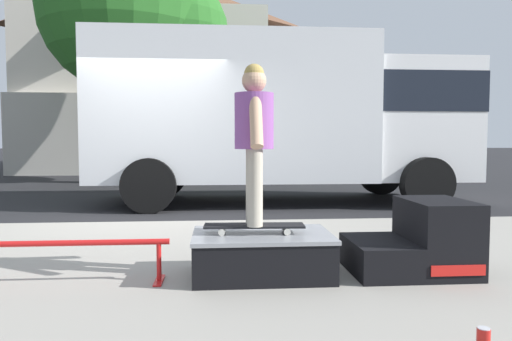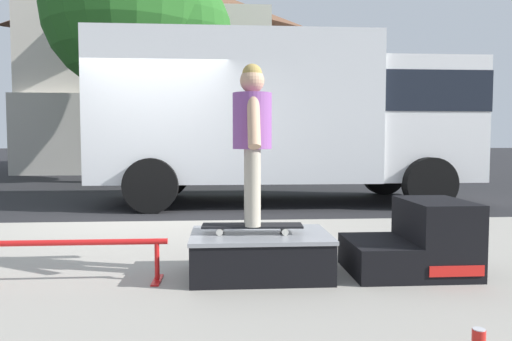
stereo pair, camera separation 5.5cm
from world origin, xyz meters
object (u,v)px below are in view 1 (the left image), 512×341
(grind_rail, at_px, (62,251))
(street_tree_main, at_px, (136,15))
(skater_kid, at_px, (254,131))
(box_truck, at_px, (283,113))
(skate_box, at_px, (262,253))
(skateboard, at_px, (254,226))
(soda_can, at_px, (483,340))
(kicker_ramp, at_px, (419,242))

(grind_rail, distance_m, street_tree_main, 10.66)
(skater_kid, height_order, box_truck, box_truck)
(grind_rail, xyz_separation_m, skater_kid, (1.43, 0.10, 0.89))
(grind_rail, xyz_separation_m, street_tree_main, (-1.07, 9.73, 4.24))
(skate_box, bearing_deg, skateboard, -178.50)
(soda_can, bearing_deg, street_tree_main, 107.73)
(street_tree_main, bearing_deg, skateboard, -75.47)
(skateboard, distance_m, box_truck, 5.50)
(soda_can, height_order, box_truck, box_truck)
(grind_rail, height_order, skater_kid, skater_kid)
(soda_can, bearing_deg, skateboard, 125.99)
(skateboard, distance_m, street_tree_main, 10.76)
(skater_kid, bearing_deg, skate_box, 1.50)
(skater_kid, bearing_deg, box_truck, 79.74)
(skateboard, xyz_separation_m, soda_can, (1.04, -1.43, -0.33))
(skateboard, bearing_deg, skater_kid, 0.00)
(grind_rail, relative_size, street_tree_main, 0.22)
(skate_box, distance_m, street_tree_main, 10.86)
(grind_rail, bearing_deg, kicker_ramp, 2.01)
(skate_box, xyz_separation_m, grind_rail, (-1.49, -0.10, 0.07))
(skater_kid, height_order, street_tree_main, street_tree_main)
(grind_rail, xyz_separation_m, box_truck, (2.39, 5.38, 1.33))
(street_tree_main, bearing_deg, soda_can, -72.27)
(kicker_ramp, xyz_separation_m, skater_kid, (-1.33, -0.00, 0.89))
(grind_rail, height_order, street_tree_main, street_tree_main)
(skater_kid, relative_size, street_tree_main, 0.18)
(skater_kid, distance_m, box_truck, 5.39)
(kicker_ramp, xyz_separation_m, skateboard, (-1.33, -0.00, 0.15))
(skater_kid, bearing_deg, skateboard, 180.00)
(skater_kid, bearing_deg, grind_rail, -176.18)
(skate_box, relative_size, street_tree_main, 0.15)
(skate_box, height_order, grind_rail, skate_box)
(kicker_ramp, relative_size, box_truck, 0.14)
(skateboard, height_order, skater_kid, skater_kid)
(kicker_ramp, relative_size, grind_rail, 0.60)
(soda_can, bearing_deg, skate_box, 124.29)
(grind_rail, xyz_separation_m, skateboard, (1.43, 0.10, 0.15))
(grind_rail, distance_m, soda_can, 2.81)
(box_truck, bearing_deg, street_tree_main, 128.49)
(grind_rail, relative_size, skateboard, 1.99)
(kicker_ramp, distance_m, street_tree_main, 11.20)
(kicker_ramp, distance_m, grind_rail, 2.76)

